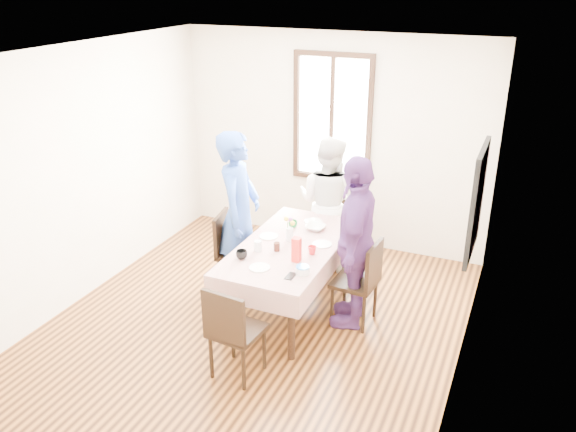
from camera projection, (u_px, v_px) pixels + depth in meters
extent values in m
plane|color=black|center=(256.00, 323.00, 6.00)|extent=(4.50, 4.50, 0.00)
plane|color=beige|center=(332.00, 142.00, 7.37)|extent=(4.00, 0.00, 4.00)
plane|color=beige|center=(472.00, 237.00, 4.74)|extent=(0.00, 4.50, 4.50)
cube|color=black|center=(332.00, 119.00, 7.24)|extent=(1.02, 0.06, 1.62)
cube|color=white|center=(333.00, 118.00, 7.25)|extent=(0.90, 0.02, 1.50)
cube|color=red|center=(478.00, 202.00, 4.93)|extent=(0.04, 0.76, 0.96)
cube|color=black|center=(290.00, 278.00, 6.12)|extent=(0.83, 1.71, 0.75)
cube|color=#620F0D|center=(290.00, 245.00, 5.97)|extent=(0.95, 1.83, 0.01)
cube|color=black|center=(238.00, 253.00, 6.48)|extent=(0.49, 0.49, 0.91)
cube|color=black|center=(355.00, 282.00, 5.88)|extent=(0.45, 0.45, 0.91)
cube|color=black|center=(328.00, 229.00, 7.08)|extent=(0.43, 0.43, 0.91)
cube|color=black|center=(237.00, 330.00, 5.10)|extent=(0.46, 0.46, 0.91)
imported|color=#284998|center=(239.00, 214.00, 6.29)|extent=(0.55, 0.74, 1.85)
imported|color=silver|center=(328.00, 202.00, 6.93)|extent=(0.87, 0.73, 1.61)
imported|color=#502A67|center=(355.00, 242.00, 5.72)|extent=(0.59, 1.10, 1.78)
imported|color=black|center=(242.00, 255.00, 5.66)|extent=(0.15, 0.15, 0.09)
imported|color=red|center=(312.00, 250.00, 5.75)|extent=(0.12, 0.12, 0.08)
imported|color=#0C7226|center=(293.00, 224.00, 6.35)|extent=(0.14, 0.14, 0.08)
imported|color=white|center=(315.00, 227.00, 6.30)|extent=(0.22, 0.22, 0.05)
cube|color=red|center=(297.00, 250.00, 5.59)|extent=(0.08, 0.08, 0.25)
cylinder|color=white|center=(303.00, 270.00, 5.39)|extent=(0.13, 0.13, 0.06)
cylinder|color=black|center=(277.00, 247.00, 5.82)|extent=(0.06, 0.06, 0.09)
cylinder|color=silver|center=(258.00, 246.00, 5.81)|extent=(0.08, 0.08, 0.11)
cube|color=black|center=(290.00, 276.00, 5.35)|extent=(0.07, 0.15, 0.01)
cylinder|color=silver|center=(290.00, 234.00, 6.02)|extent=(0.07, 0.07, 0.15)
cylinder|color=white|center=(269.00, 236.00, 6.14)|extent=(0.20, 0.20, 0.01)
cylinder|color=white|center=(322.00, 244.00, 5.96)|extent=(0.20, 0.20, 0.01)
cylinder|color=white|center=(313.00, 222.00, 6.50)|extent=(0.20, 0.20, 0.01)
cylinder|color=white|center=(260.00, 268.00, 5.50)|extent=(0.20, 0.20, 0.01)
cylinder|color=blue|center=(303.00, 267.00, 5.37)|extent=(0.12, 0.12, 0.01)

